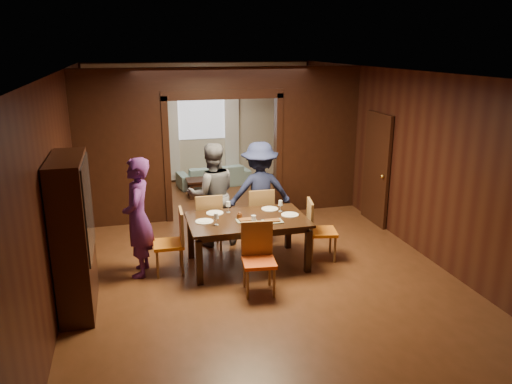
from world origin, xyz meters
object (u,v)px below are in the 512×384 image
object	(u,v)px
chair_far_l	(208,220)
chair_far_r	(259,214)
coffee_table	(205,188)
chair_near	(259,260)
person_purple	(138,217)
sofa	(214,175)
person_navy	(260,192)
hutch	(73,235)
person_grey	(212,194)
chair_right	(322,230)
dining_table	(247,242)
chair_left	(169,242)

from	to	relation	value
chair_far_l	chair_far_r	distance (m)	0.91
coffee_table	chair_near	distance (m)	4.72
person_purple	sofa	distance (m)	4.96
person_navy	chair_far_r	xyz separation A→B (m)	(-0.03, -0.06, -0.38)
chair_near	hutch	world-z (taller)	hutch
person_grey	chair_right	xyz separation A→B (m)	(1.57, -1.06, -0.39)
coffee_table	chair_right	xyz separation A→B (m)	(1.27, -3.85, 0.28)
person_grey	dining_table	size ratio (longest dim) A/B	0.98
person_navy	chair_near	xyz separation A→B (m)	(-0.52, -1.90, -0.38)
chair_far_l	person_grey	bearing A→B (deg)	-120.80
person_purple	hutch	world-z (taller)	hutch
person_navy	chair_left	xyz separation A→B (m)	(-1.65, -0.94, -0.38)
hutch	person_navy	bearing A→B (deg)	30.41
hutch	chair_right	bearing A→B (deg)	10.16
sofa	hutch	xyz separation A→B (m)	(-2.70, -5.35, 0.75)
chair_near	sofa	bearing A→B (deg)	92.81
person_grey	sofa	xyz separation A→B (m)	(0.65, 3.64, -0.62)
person_navy	hutch	xyz separation A→B (m)	(-2.88, -1.69, 0.13)
person_navy	chair_left	world-z (taller)	person_navy
dining_table	chair_far_r	xyz separation A→B (m)	(0.42, 0.92, 0.10)
person_navy	chair_far_l	distance (m)	1.02
chair_far_l	hutch	xyz separation A→B (m)	(-1.94, -1.53, 0.52)
sofa	chair_near	xyz separation A→B (m)	(-0.34, -5.56, 0.23)
coffee_table	chair_right	world-z (taller)	chair_right
chair_near	hutch	bearing A→B (deg)	-178.69
chair_right	chair_far_l	xyz separation A→B (m)	(-1.68, 0.88, 0.00)
coffee_table	chair_left	bearing A→B (deg)	-106.66
chair_far_r	hutch	size ratio (longest dim) A/B	0.48
person_navy	chair_right	size ratio (longest dim) A/B	1.79
dining_table	chair_far_r	world-z (taller)	chair_far_r
chair_far_l	chair_near	size ratio (longest dim) A/B	1.00
chair_far_r	hutch	xyz separation A→B (m)	(-2.84, -1.63, 0.52)
person_purple	coffee_table	distance (m)	4.06
person_navy	coffee_table	distance (m)	2.94
chair_left	chair_right	bearing A→B (deg)	89.60
person_purple	chair_near	xyz separation A→B (m)	(1.55, -1.02, -0.40)
coffee_table	chair_left	world-z (taller)	chair_left
chair_far_r	chair_right	bearing A→B (deg)	129.58
chair_right	dining_table	bearing A→B (deg)	98.39
person_grey	person_purple	bearing A→B (deg)	35.71
person_grey	coffee_table	distance (m)	2.89
person_navy	coffee_table	xyz separation A→B (m)	(-0.53, 2.81, -0.67)
chair_far_l	chair_near	bearing A→B (deg)	104.67
chair_left	hutch	distance (m)	1.52
dining_table	chair_far_l	size ratio (longest dim) A/B	1.85
sofa	chair_right	world-z (taller)	chair_right
chair_far_l	chair_far_r	xyz separation A→B (m)	(0.90, 0.10, 0.00)
sofa	hutch	size ratio (longest dim) A/B	0.86
sofa	chair_left	bearing A→B (deg)	64.93
sofa	chair_far_r	bearing A→B (deg)	84.91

